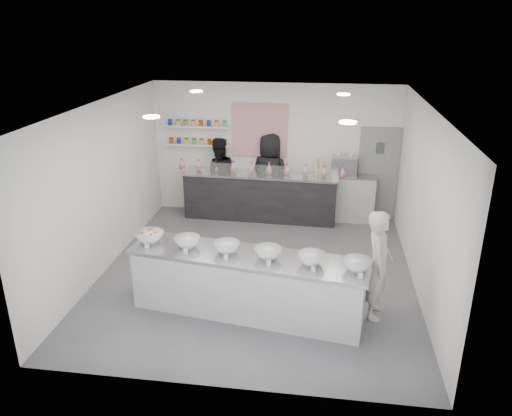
{
  "coord_description": "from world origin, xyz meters",
  "views": [
    {
      "loc": [
        1.1,
        -7.9,
        4.35
      ],
      "look_at": [
        -0.07,
        0.4,
        1.1
      ],
      "focal_mm": 35.0,
      "sensor_mm": 36.0,
      "label": 1
    }
  ],
  "objects": [
    {
      "name": "floor",
      "position": [
        0.0,
        0.0,
        0.0
      ],
      "size": [
        6.0,
        6.0,
        0.0
      ],
      "primitive_type": "plane",
      "color": "#515156",
      "rests_on": "ground"
    },
    {
      "name": "ceiling",
      "position": [
        0.0,
        0.0,
        3.0
      ],
      "size": [
        6.0,
        6.0,
        0.0
      ],
      "primitive_type": "plane",
      "rotation": [
        3.14,
        0.0,
        0.0
      ],
      "color": "white",
      "rests_on": "floor"
    },
    {
      "name": "back_wall",
      "position": [
        0.0,
        3.0,
        1.5
      ],
      "size": [
        5.5,
        0.0,
        5.5
      ],
      "primitive_type": "plane",
      "rotation": [
        1.57,
        0.0,
        0.0
      ],
      "color": "white",
      "rests_on": "floor"
    },
    {
      "name": "left_wall",
      "position": [
        -2.75,
        0.0,
        1.5
      ],
      "size": [
        0.0,
        6.0,
        6.0
      ],
      "primitive_type": "plane",
      "rotation": [
        1.57,
        0.0,
        1.57
      ],
      "color": "white",
      "rests_on": "floor"
    },
    {
      "name": "right_wall",
      "position": [
        2.75,
        0.0,
        1.5
      ],
      "size": [
        0.0,
        6.0,
        6.0
      ],
      "primitive_type": "plane",
      "rotation": [
        1.57,
        0.0,
        -1.57
      ],
      "color": "white",
      "rests_on": "floor"
    },
    {
      "name": "back_door",
      "position": [
        2.3,
        2.97,
        1.05
      ],
      "size": [
        0.88,
        0.04,
        2.1
      ],
      "primitive_type": "cube",
      "color": "gray",
      "rests_on": "floor"
    },
    {
      "name": "pattern_panel",
      "position": [
        -0.35,
        2.98,
        1.95
      ],
      "size": [
        1.25,
        0.03,
        1.2
      ],
      "primitive_type": "cube",
      "color": "#B13548",
      "rests_on": "back_wall"
    },
    {
      "name": "jar_shelf_lower",
      "position": [
        -1.75,
        2.9,
        1.6
      ],
      "size": [
        1.45,
        0.22,
        0.04
      ],
      "primitive_type": "cube",
      "color": "silver",
      "rests_on": "back_wall"
    },
    {
      "name": "jar_shelf_upper",
      "position": [
        -1.75,
        2.9,
        2.02
      ],
      "size": [
        1.45,
        0.22,
        0.04
      ],
      "primitive_type": "cube",
      "color": "silver",
      "rests_on": "back_wall"
    },
    {
      "name": "preserve_jars",
      "position": [
        -1.75,
        2.88,
        1.88
      ],
      "size": [
        1.45,
        0.1,
        0.56
      ],
      "primitive_type": null,
      "color": "#DD3100",
      "rests_on": "jar_shelf_lower"
    },
    {
      "name": "downlight_0",
      "position": [
        -1.4,
        -1.0,
        2.98
      ],
      "size": [
        0.24,
        0.24,
        0.02
      ],
      "primitive_type": "cylinder",
      "color": "white",
      "rests_on": "ceiling"
    },
    {
      "name": "downlight_1",
      "position": [
        1.4,
        -1.0,
        2.98
      ],
      "size": [
        0.24,
        0.24,
        0.02
      ],
      "primitive_type": "cylinder",
      "color": "white",
      "rests_on": "ceiling"
    },
    {
      "name": "downlight_2",
      "position": [
        -1.4,
        1.6,
        2.98
      ],
      "size": [
        0.24,
        0.24,
        0.02
      ],
      "primitive_type": "cylinder",
      "color": "white",
      "rests_on": "ceiling"
    },
    {
      "name": "downlight_3",
      "position": [
        1.4,
        1.6,
        2.98
      ],
      "size": [
        0.24,
        0.24,
        0.02
      ],
      "primitive_type": "cylinder",
      "color": "white",
      "rests_on": "ceiling"
    },
    {
      "name": "prep_counter",
      "position": [
        0.03,
        -1.28,
        0.5
      ],
      "size": [
        3.73,
        1.38,
        0.99
      ],
      "primitive_type": "cube",
      "rotation": [
        0.0,
        0.0,
        -0.15
      ],
      "color": "#A7A7A2",
      "rests_on": "floor"
    },
    {
      "name": "back_bar",
      "position": [
        -0.29,
        2.58,
        0.53
      ],
      "size": [
        3.47,
        0.75,
        1.07
      ],
      "primitive_type": "cube",
      "rotation": [
        0.0,
        0.0,
        -0.04
      ],
      "color": "black",
      "rests_on": "floor"
    },
    {
      "name": "sneeze_guard",
      "position": [
        -0.3,
        2.28,
        1.21
      ],
      "size": [
        3.4,
        0.13,
        0.29
      ],
      "primitive_type": "cube",
      "rotation": [
        0.0,
        0.0,
        -0.04
      ],
      "color": "white",
      "rests_on": "back_bar"
    },
    {
      "name": "espresso_ledge",
      "position": [
        1.55,
        2.78,
        0.53
      ],
      "size": [
        1.42,
        0.45,
        1.06
      ],
      "primitive_type": "cube",
      "color": "#A7A7A2",
      "rests_on": "floor"
    },
    {
      "name": "espresso_machine",
      "position": [
        1.55,
        2.78,
        1.27
      ],
      "size": [
        0.54,
        0.38,
        0.42
      ],
      "primitive_type": "cube",
      "color": "#93969E",
      "rests_on": "espresso_ledge"
    },
    {
      "name": "cup_stacks",
      "position": [
        1.0,
        2.78,
        1.23
      ],
      "size": [
        0.24,
        0.24,
        0.34
      ],
      "primitive_type": null,
      "color": "tan",
      "rests_on": "espresso_ledge"
    },
    {
      "name": "prep_bowls",
      "position": [
        0.03,
        -1.28,
        1.08
      ],
      "size": [
        3.69,
        1.07,
        0.16
      ],
      "primitive_type": null,
      "rotation": [
        0.0,
        0.0,
        -0.15
      ],
      "color": "white",
      "rests_on": "prep_counter"
    },
    {
      "name": "label_cards",
      "position": [
        0.11,
        -1.8,
        1.03
      ],
      "size": [
        3.31,
        0.04,
        0.07
      ],
      "primitive_type": null,
      "color": "white",
      "rests_on": "prep_counter"
    },
    {
      "name": "cookie_bags",
      "position": [
        -0.29,
        2.58,
        1.2
      ],
      "size": [
        3.75,
        0.28,
        0.27
      ],
      "primitive_type": null,
      "rotation": [
        0.0,
        0.0,
        -0.04
      ],
      "color": "pink",
      "rests_on": "back_bar"
    },
    {
      "name": "woman_prep",
      "position": [
        1.98,
        -1.07,
        0.86
      ],
      "size": [
        0.47,
        0.67,
        1.72
      ],
      "primitive_type": "imported",
      "rotation": [
        0.0,
        0.0,
        1.47
      ],
      "color": "beige",
      "rests_on": "floor"
    },
    {
      "name": "staff_left",
      "position": [
        -1.29,
        2.83,
        0.89
      ],
      "size": [
        1.03,
        0.91,
        1.79
      ],
      "primitive_type": "imported",
      "rotation": [
        0.0,
        0.0,
        3.45
      ],
      "color": "black",
      "rests_on": "floor"
    },
    {
      "name": "staff_right",
      "position": [
        -0.1,
        2.83,
        0.96
      ],
      "size": [
        1.07,
        0.86,
        1.92
      ],
      "primitive_type": "imported",
      "rotation": [
        0.0,
        0.0,
        2.84
      ],
      "color": "black",
      "rests_on": "floor"
    }
  ]
}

